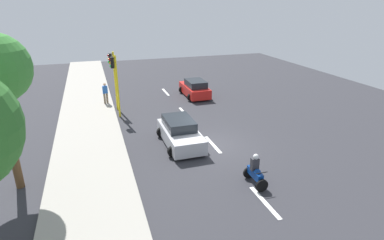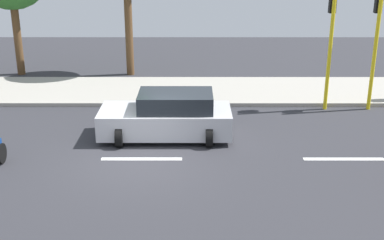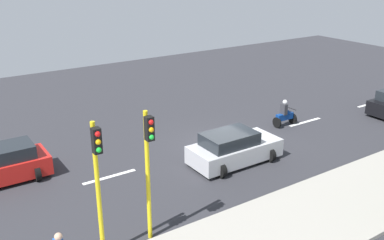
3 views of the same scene
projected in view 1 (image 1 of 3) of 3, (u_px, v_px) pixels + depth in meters
The scene contains 12 objects.
ground_plane at pixel (213, 145), 18.69m from camera, with size 40.00×60.00×0.10m, color #2D2D33.
sidewalk at pixel (90, 161), 16.63m from camera, with size 4.00×60.00×0.15m, color #9E998E.
lane_stripe_far_north at pixel (166, 92), 29.33m from camera, with size 0.20×2.40×0.01m, color white.
lane_stripe_north at pixel (184, 112), 24.00m from camera, with size 0.20×2.40×0.01m, color white.
lane_stripe_mid at pixel (213, 145), 18.67m from camera, with size 0.20×2.40×0.01m, color white.
lane_stripe_south at pixel (265, 202), 13.34m from camera, with size 0.20×2.40×0.01m, color white.
car_silver at pixel (180, 133), 18.52m from camera, with size 2.28×4.26×1.52m.
car_red at pixel (195, 89), 27.80m from camera, with size 2.18×3.93×1.52m.
motorcycle at pixel (255, 172), 14.43m from camera, with size 0.60×1.30×1.53m.
pedestrian_near_signal at pixel (105, 92), 25.37m from camera, with size 0.40×0.24×1.69m.
traffic_light_corner at pixel (113, 73), 23.57m from camera, with size 0.49×0.24×4.50m.
traffic_light_midblock at pixel (115, 78), 22.09m from camera, with size 0.49×0.24×4.50m.
Camera 1 is at (6.40, 15.71, 8.03)m, focal length 29.40 mm.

